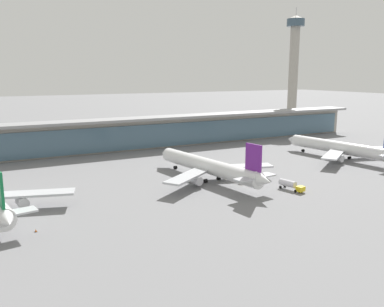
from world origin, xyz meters
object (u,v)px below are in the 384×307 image
object	(u,v)px
airliner_centre_stand	(210,167)
airliner_right_stand	(343,148)
service_truck_near_nose_yellow	(290,185)
safety_cone_charlie	(36,231)
service_truck_mid_apron_yellow	(242,181)
control_tower	(294,63)

from	to	relation	value
airliner_centre_stand	airliner_right_stand	bearing A→B (deg)	2.94
service_truck_near_nose_yellow	safety_cone_charlie	xyz separation A→B (m)	(-74.39, 0.86, -1.39)
airliner_right_stand	service_truck_near_nose_yellow	distance (m)	56.10
airliner_right_stand	service_truck_mid_apron_yellow	size ratio (longest dim) A/B	17.39
airliner_centre_stand	safety_cone_charlie	distance (m)	61.48
service_truck_mid_apron_yellow	control_tower	world-z (taller)	control_tower
control_tower	safety_cone_charlie	world-z (taller)	control_tower
safety_cone_charlie	airliner_right_stand	bearing A→B (deg)	10.92
airliner_centre_stand	safety_cone_charlie	size ratio (longest dim) A/B	82.47
airliner_right_stand	safety_cone_charlie	world-z (taller)	airliner_right_stand
service_truck_mid_apron_yellow	safety_cone_charlie	world-z (taller)	service_truck_mid_apron_yellow
airliner_right_stand	safety_cone_charlie	size ratio (longest dim) A/B	82.53
airliner_centre_stand	service_truck_mid_apron_yellow	xyz separation A→B (m)	(7.86, -7.87, -3.98)
airliner_centre_stand	service_truck_near_nose_yellow	xyz separation A→B (m)	(16.64, -21.45, -3.14)
service_truck_near_nose_yellow	airliner_centre_stand	bearing A→B (deg)	127.80
service_truck_mid_apron_yellow	control_tower	xyz separation A→B (m)	(120.12, 113.01, 42.35)
service_truck_mid_apron_yellow	control_tower	bearing A→B (deg)	43.25
airliner_right_stand	service_truck_mid_apron_yellow	world-z (taller)	airliner_right_stand
service_truck_near_nose_yellow	safety_cone_charlie	distance (m)	74.41
airliner_centre_stand	service_truck_mid_apron_yellow	bearing A→B (deg)	-45.05
airliner_centre_stand	control_tower	world-z (taller)	control_tower
service_truck_near_nose_yellow	control_tower	distance (m)	173.62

